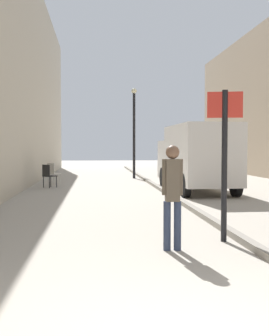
# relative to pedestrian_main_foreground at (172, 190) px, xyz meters

# --- Properties ---
(ground_plane) EXTENTS (80.00, 80.00, 0.00)m
(ground_plane) POSITION_rel_pedestrian_main_foreground_xyz_m (-0.29, 8.39, -0.96)
(ground_plane) COLOR #A8A093
(kerb_strip) EXTENTS (0.16, 40.00, 0.12)m
(kerb_strip) POSITION_rel_pedestrian_main_foreground_xyz_m (1.29, 8.39, -0.90)
(kerb_strip) COLOR gray
(kerb_strip) RESTS_ON ground_plane
(pedestrian_main_foreground) EXTENTS (0.33, 0.22, 1.66)m
(pedestrian_main_foreground) POSITION_rel_pedestrian_main_foreground_xyz_m (0.00, 0.00, 0.00)
(pedestrian_main_foreground) COLOR #2D3851
(pedestrian_main_foreground) RESTS_ON ground_plane
(delivery_van) EXTENTS (2.04, 5.49, 2.43)m
(delivery_van) POSITION_rel_pedestrian_main_foreground_xyz_m (2.53, 8.95, 0.34)
(delivery_van) COLOR silver
(delivery_van) RESTS_ON ground_plane
(street_sign_post) EXTENTS (0.59, 0.15, 2.60)m
(street_sign_post) POSITION_rel_pedestrian_main_foreground_xyz_m (1.00, 0.56, 0.59)
(street_sign_post) COLOR black
(street_sign_post) RESTS_ON ground_plane
(lamp_post) EXTENTS (0.28, 0.28, 4.76)m
(lamp_post) POSITION_rel_pedestrian_main_foreground_xyz_m (0.87, 16.00, 1.77)
(lamp_post) COLOR black
(lamp_post) RESTS_ON ground_plane
(cafe_chair_near_window) EXTENTS (0.62, 0.62, 0.94)m
(cafe_chair_near_window) POSITION_rel_pedestrian_main_foreground_xyz_m (-3.09, 10.95, -0.41)
(cafe_chair_near_window) COLOR black
(cafe_chair_near_window) RESTS_ON ground_plane
(cafe_chair_by_doorway) EXTENTS (0.62, 0.62, 0.94)m
(cafe_chair_by_doorway) POSITION_rel_pedestrian_main_foreground_xyz_m (-3.08, 12.66, -0.41)
(cafe_chair_by_doorway) COLOR #B7B2A8
(cafe_chair_by_doorway) RESTS_ON ground_plane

